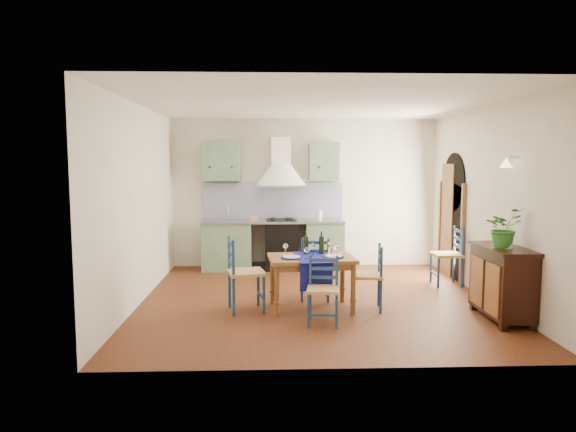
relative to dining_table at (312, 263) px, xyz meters
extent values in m
plane|color=#41190E|center=(0.10, 0.47, -0.64)|extent=(5.00, 5.00, 0.00)
cube|color=beige|center=(0.10, 2.97, 0.76)|extent=(5.00, 0.04, 2.80)
cube|color=gray|center=(-1.35, 2.66, -0.20)|extent=(0.90, 0.60, 0.88)
cube|color=gray|center=(0.45, 2.66, -0.20)|extent=(0.70, 0.60, 0.88)
cube|color=black|center=(-0.35, 2.66, -0.20)|extent=(0.60, 0.58, 0.88)
cube|color=slate|center=(-0.50, 2.66, 0.26)|extent=(2.60, 0.64, 0.04)
cube|color=silver|center=(-1.35, 2.66, 0.25)|extent=(0.45, 0.40, 0.03)
cylinder|color=silver|center=(-1.35, 2.84, 0.41)|extent=(0.02, 0.02, 0.26)
cube|color=black|center=(-0.35, 2.66, 0.28)|extent=(0.55, 0.48, 0.02)
cube|color=black|center=(-0.50, 2.71, -0.60)|extent=(2.60, 0.50, 0.08)
cube|color=#0C0A5B|center=(-0.50, 2.94, 0.62)|extent=(2.65, 0.05, 0.68)
cube|color=gray|center=(-1.45, 2.79, 1.36)|extent=(0.70, 0.34, 0.70)
cube|color=gray|center=(0.45, 2.79, 1.36)|extent=(0.55, 0.34, 0.70)
cone|color=white|center=(-0.35, 2.72, 1.11)|extent=(0.96, 0.96, 0.40)
cube|color=white|center=(-0.35, 2.81, 1.56)|extent=(0.36, 0.30, 0.50)
cube|color=beige|center=(2.60, 0.47, 0.76)|extent=(0.04, 5.00, 2.80)
cube|color=black|center=(2.59, 1.87, 0.18)|extent=(0.03, 1.00, 1.65)
cylinder|color=black|center=(2.59, 1.87, 1.01)|extent=(0.03, 1.00, 1.00)
cube|color=brown|center=(2.56, 1.33, 0.18)|extent=(0.06, 0.06, 1.65)
cube|color=brown|center=(2.56, 2.41, 0.18)|extent=(0.06, 0.06, 1.65)
cube|color=brown|center=(2.57, 2.09, 0.34)|extent=(0.04, 0.55, 1.96)
cylinder|color=silver|center=(2.54, -0.35, 1.41)|extent=(0.15, 0.04, 0.04)
cone|color=#FFEDC6|center=(2.44, -0.35, 1.34)|extent=(0.16, 0.16, 0.12)
cube|color=beige|center=(-2.40, 0.47, 0.76)|extent=(0.04, 5.00, 2.80)
cube|color=silver|center=(0.10, 0.47, 2.16)|extent=(5.00, 5.00, 0.01)
cube|color=brown|center=(0.00, 0.00, 0.05)|extent=(1.19, 0.85, 0.05)
cube|color=brown|center=(0.00, 0.00, -0.01)|extent=(1.07, 0.72, 0.08)
cylinder|color=brown|center=(-0.48, -0.35, -0.31)|extent=(0.07, 0.07, 0.67)
cylinder|color=brown|center=(-0.53, 0.27, -0.31)|extent=(0.07, 0.07, 0.67)
cylinder|color=brown|center=(0.52, -0.27, -0.31)|extent=(0.07, 0.07, 0.67)
cylinder|color=brown|center=(0.47, 0.36, -0.31)|extent=(0.07, 0.07, 0.67)
cube|color=navy|center=(0.00, -0.04, 0.08)|extent=(0.49, 0.88, 0.01)
cube|color=navy|center=(0.03, -0.38, -0.10)|extent=(0.43, 0.05, 0.38)
cylinder|color=navy|center=(-0.28, -0.11, 0.09)|extent=(0.28, 0.28, 0.01)
cylinder|color=white|center=(-0.28, -0.11, 0.10)|extent=(0.23, 0.23, 0.01)
cylinder|color=navy|center=(0.29, -0.07, 0.09)|extent=(0.28, 0.28, 0.01)
cylinder|color=white|center=(0.29, -0.07, 0.10)|extent=(0.23, 0.23, 0.01)
cylinder|color=black|center=(-0.07, 0.19, 0.24)|extent=(0.07, 0.07, 0.32)
cylinder|color=black|center=(0.15, 0.21, 0.24)|extent=(0.07, 0.07, 0.32)
cylinder|color=white|center=(0.27, 0.17, 0.14)|extent=(0.05, 0.05, 0.10)
sphere|color=yellow|center=(0.27, 0.17, 0.23)|extent=(0.10, 0.10, 0.10)
cylinder|color=navy|center=(-0.10, -0.80, -0.43)|extent=(0.03, 0.03, 0.42)
cylinder|color=navy|center=(-0.06, -0.47, -0.23)|extent=(0.03, 0.03, 0.83)
cylinder|color=navy|center=(0.23, -0.85, -0.43)|extent=(0.03, 0.03, 0.42)
cylinder|color=navy|center=(0.27, -0.52, -0.23)|extent=(0.03, 0.03, 0.83)
cube|color=tan|center=(0.08, -0.66, -0.20)|extent=(0.44, 0.44, 0.04)
cube|color=navy|center=(0.11, -0.50, -0.09)|extent=(0.35, 0.07, 0.04)
cube|color=navy|center=(0.11, -0.50, 0.02)|extent=(0.35, 0.07, 0.04)
cube|color=navy|center=(0.11, -0.50, 0.13)|extent=(0.35, 0.07, 0.04)
cube|color=navy|center=(0.06, -0.82, -0.47)|extent=(0.33, 0.07, 0.02)
cylinder|color=navy|center=(0.28, 0.70, -0.40)|extent=(0.04, 0.04, 0.47)
cylinder|color=navy|center=(0.26, 0.33, -0.18)|extent=(0.04, 0.04, 0.92)
cylinder|color=navy|center=(-0.09, 0.71, -0.40)|extent=(0.04, 0.04, 0.47)
cylinder|color=navy|center=(-0.11, 0.34, -0.18)|extent=(0.04, 0.04, 0.92)
cube|color=tan|center=(0.09, 0.52, -0.15)|extent=(0.45, 0.45, 0.04)
cube|color=navy|center=(0.08, 0.34, -0.02)|extent=(0.39, 0.04, 0.05)
cube|color=navy|center=(0.08, 0.34, 0.10)|extent=(0.39, 0.04, 0.05)
cube|color=navy|center=(0.08, 0.34, 0.22)|extent=(0.39, 0.04, 0.05)
cube|color=navy|center=(0.09, 0.71, -0.46)|extent=(0.37, 0.04, 0.03)
cylinder|color=navy|center=(-0.65, -0.20, -0.39)|extent=(0.04, 0.04, 0.51)
cylinder|color=navy|center=(-1.03, -0.28, -0.14)|extent=(0.04, 0.04, 0.99)
cylinder|color=navy|center=(-0.73, 0.19, -0.39)|extent=(0.04, 0.04, 0.51)
cylinder|color=navy|center=(-1.12, 0.11, -0.14)|extent=(0.04, 0.04, 0.99)
cube|color=tan|center=(-0.88, -0.05, -0.12)|extent=(0.55, 0.55, 0.04)
cube|color=navy|center=(-1.08, -0.09, 0.02)|extent=(0.11, 0.42, 0.05)
cube|color=navy|center=(-1.08, -0.09, 0.15)|extent=(0.11, 0.42, 0.05)
cube|color=navy|center=(-1.08, -0.09, 0.29)|extent=(0.11, 0.42, 0.05)
cube|color=navy|center=(-0.69, -0.01, -0.44)|extent=(0.12, 0.40, 0.03)
cylinder|color=navy|center=(0.59, 0.17, -0.41)|extent=(0.04, 0.04, 0.45)
cylinder|color=navy|center=(0.94, 0.12, -0.20)|extent=(0.04, 0.04, 0.89)
cylinder|color=navy|center=(0.54, -0.18, -0.41)|extent=(0.04, 0.04, 0.45)
cylinder|color=navy|center=(0.89, -0.23, -0.20)|extent=(0.04, 0.04, 0.89)
cube|color=tan|center=(0.74, -0.03, -0.17)|extent=(0.47, 0.47, 0.04)
cube|color=navy|center=(0.92, -0.06, -0.05)|extent=(0.07, 0.37, 0.04)
cube|color=navy|center=(0.92, -0.06, 0.07)|extent=(0.07, 0.37, 0.04)
cube|color=navy|center=(0.92, -0.06, 0.19)|extent=(0.07, 0.37, 0.04)
cube|color=navy|center=(0.57, -0.01, -0.46)|extent=(0.08, 0.36, 0.02)
cylinder|color=navy|center=(2.11, 1.49, -0.40)|extent=(0.04, 0.04, 0.48)
cylinder|color=navy|center=(2.49, 1.49, -0.17)|extent=(0.04, 0.04, 0.95)
cylinder|color=navy|center=(2.11, 1.11, -0.40)|extent=(0.04, 0.04, 0.48)
cylinder|color=navy|center=(2.49, 1.11, -0.17)|extent=(0.04, 0.04, 0.95)
cube|color=tan|center=(2.30, 1.30, -0.14)|extent=(0.44, 0.44, 0.04)
cube|color=navy|center=(2.49, 1.30, -0.01)|extent=(0.03, 0.40, 0.05)
cube|color=navy|center=(2.49, 1.30, 0.12)|extent=(0.03, 0.40, 0.05)
cube|color=navy|center=(2.49, 1.30, 0.24)|extent=(0.03, 0.40, 0.05)
cube|color=navy|center=(2.11, 1.30, -0.45)|extent=(0.03, 0.38, 0.03)
cube|color=black|center=(2.37, -0.55, -0.15)|extent=(0.45, 1.00, 0.82)
cube|color=black|center=(2.37, -0.55, 0.27)|extent=(0.50, 1.05, 0.04)
cube|color=brown|center=(2.14, -0.78, -0.19)|extent=(0.02, 0.38, 0.63)
cube|color=brown|center=(2.14, -0.32, -0.19)|extent=(0.02, 0.38, 0.63)
cube|color=black|center=(2.19, -0.99, -0.60)|extent=(0.08, 0.08, 0.08)
cube|color=black|center=(2.19, -0.11, -0.60)|extent=(0.08, 0.08, 0.08)
cube|color=black|center=(2.54, -0.99, -0.60)|extent=(0.08, 0.08, 0.08)
cube|color=black|center=(2.54, -0.11, -0.60)|extent=(0.08, 0.08, 0.08)
imported|color=#297327|center=(2.33, -0.60, 0.54)|extent=(0.57, 0.54, 0.50)
camera|label=1|loc=(-0.57, -6.79, 1.35)|focal=32.00mm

